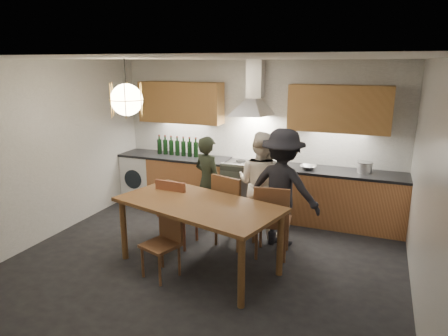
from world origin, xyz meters
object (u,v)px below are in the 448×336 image
(dining_table, at_px, (198,210))
(wine_bottles, at_px, (177,146))
(chair_front, at_px, (165,237))
(mixing_bowl, at_px, (308,167))
(chair_back_left, at_px, (175,208))
(person_left, at_px, (208,181))
(person_right, at_px, (282,188))
(stock_pot, at_px, (365,168))
(person_mid, at_px, (261,184))

(dining_table, xyz_separation_m, wine_bottles, (-1.41, 2.12, 0.31))
(chair_front, distance_m, wine_bottles, 2.75)
(mixing_bowl, bearing_deg, chair_back_left, -134.48)
(person_left, height_order, person_right, person_right)
(stock_pot, bearing_deg, mixing_bowl, -171.82)
(chair_back_left, height_order, person_left, person_left)
(person_left, bearing_deg, mixing_bowl, -131.32)
(person_mid, bearing_deg, person_left, 12.78)
(person_right, bearing_deg, stock_pot, -124.15)
(person_left, xyz_separation_m, wine_bottles, (-0.96, 0.81, 0.35))
(person_left, bearing_deg, chair_front, 118.45)
(person_right, xyz_separation_m, stock_pot, (1.04, 1.08, 0.14))
(dining_table, height_order, person_left, person_left)
(dining_table, bearing_deg, wine_bottles, 138.44)
(stock_pot, bearing_deg, wine_bottles, 179.99)
(person_right, xyz_separation_m, mixing_bowl, (0.19, 0.95, 0.09))
(chair_back_left, height_order, person_right, person_right)
(chair_back_left, height_order, mixing_bowl, chair_back_left)
(chair_back_left, xyz_separation_m, person_left, (0.10, 0.90, 0.15))
(dining_table, bearing_deg, person_mid, 86.85)
(person_right, relative_size, stock_pot, 7.52)
(wine_bottles, bearing_deg, dining_table, -56.43)
(person_right, height_order, wine_bottles, person_right)
(dining_table, distance_m, wine_bottles, 2.56)
(chair_front, xyz_separation_m, person_right, (1.12, 1.37, 0.35))
(person_left, height_order, stock_pot, person_left)
(chair_back_left, xyz_separation_m, person_right, (1.37, 0.63, 0.27))
(person_right, bearing_deg, mixing_bowl, -91.35)
(chair_back_left, bearing_deg, dining_table, 145.81)
(chair_front, height_order, wine_bottles, wine_bottles)
(chair_front, xyz_separation_m, person_left, (-0.15, 1.64, 0.24))
(person_mid, xyz_separation_m, mixing_bowl, (0.58, 0.69, 0.14))
(chair_front, height_order, stock_pot, stock_pot)
(person_mid, bearing_deg, chair_back_left, 55.50)
(dining_table, xyz_separation_m, chair_front, (-0.30, -0.33, -0.28))
(person_left, relative_size, person_mid, 0.92)
(person_mid, distance_m, mixing_bowl, 0.91)
(dining_table, distance_m, chair_back_left, 0.71)
(person_left, bearing_deg, person_right, -168.61)
(mixing_bowl, relative_size, stock_pot, 1.16)
(person_left, bearing_deg, person_mid, -156.81)
(person_right, bearing_deg, chair_back_left, 34.59)
(person_left, distance_m, stock_pot, 2.45)
(chair_front, bearing_deg, dining_table, 65.95)
(chair_back_left, height_order, wine_bottles, wine_bottles)
(person_right, relative_size, wine_bottles, 2.02)
(wine_bottles, bearing_deg, person_right, -25.85)
(wine_bottles, bearing_deg, person_mid, -23.91)
(dining_table, height_order, person_mid, person_mid)
(mixing_bowl, bearing_deg, dining_table, -116.74)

